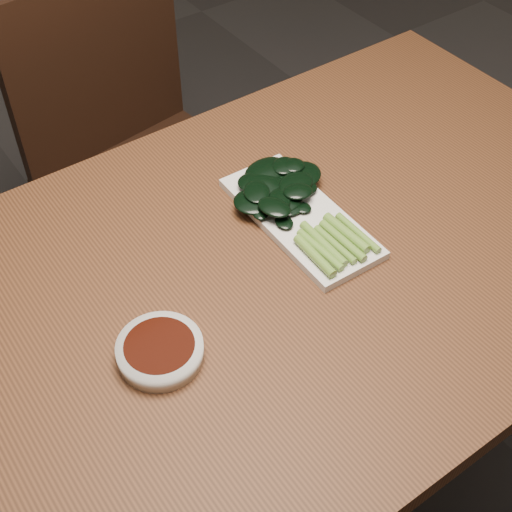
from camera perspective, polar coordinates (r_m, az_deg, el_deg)
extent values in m
plane|color=#2C2A2A|center=(1.72, 0.26, -18.37)|extent=(6.00, 6.00, 0.00)
cube|color=#4F2B16|center=(1.10, 0.39, -1.86)|extent=(1.40, 0.80, 0.04)
cylinder|color=#4F2B16|center=(1.86, 10.35, 5.33)|extent=(0.05, 0.05, 0.71)
cube|color=black|center=(1.73, -7.58, 5.37)|extent=(0.51, 0.51, 0.04)
cylinder|color=black|center=(1.70, -7.98, -6.54)|extent=(0.04, 0.04, 0.41)
cylinder|color=black|center=(1.86, 1.55, 0.01)|extent=(0.04, 0.04, 0.41)
cylinder|color=black|center=(1.94, -15.06, 0.35)|extent=(0.04, 0.04, 0.41)
cylinder|color=black|center=(2.08, -6.07, 5.69)|extent=(0.04, 0.04, 0.41)
cube|color=black|center=(1.73, -12.70, 14.58)|extent=(0.45, 0.09, 0.44)
cylinder|color=silver|center=(0.98, -7.67, -7.55)|extent=(0.12, 0.12, 0.03)
cylinder|color=#350D04|center=(0.97, -7.74, -7.13)|extent=(0.10, 0.10, 0.00)
cube|color=silver|center=(1.16, 3.53, 3.10)|extent=(0.13, 0.30, 0.01)
cylinder|color=olive|center=(1.08, 4.73, 0.00)|extent=(0.02, 0.09, 0.02)
cylinder|color=olive|center=(1.09, 5.15, 0.49)|extent=(0.02, 0.10, 0.01)
cylinder|color=olive|center=(1.10, 5.41, 0.98)|extent=(0.02, 0.11, 0.01)
cylinder|color=olive|center=(1.10, 6.35, 0.92)|extent=(0.01, 0.09, 0.01)
cylinder|color=olive|center=(1.11, 6.95, 1.22)|extent=(0.02, 0.10, 0.01)
cylinder|color=olive|center=(1.12, 7.24, 1.84)|extent=(0.02, 0.10, 0.02)
cylinder|color=olive|center=(1.13, 8.16, 1.85)|extent=(0.01, 0.10, 0.01)
ellipsoid|color=black|center=(1.20, 3.68, 5.56)|extent=(0.07, 0.07, 0.01)
ellipsoid|color=black|center=(1.22, 3.01, 7.29)|extent=(0.04, 0.04, 0.01)
ellipsoid|color=black|center=(1.22, 3.25, 6.55)|extent=(0.07, 0.06, 0.01)
ellipsoid|color=black|center=(1.16, -0.20, 4.39)|extent=(0.09, 0.09, 0.01)
ellipsoid|color=black|center=(1.14, 1.47, 3.92)|extent=(0.06, 0.07, 0.01)
ellipsoid|color=black|center=(1.17, 2.35, 4.77)|extent=(0.09, 0.10, 0.01)
ellipsoid|color=black|center=(1.22, 0.79, 6.82)|extent=(0.10, 0.08, 0.02)
ellipsoid|color=black|center=(1.15, 0.30, 3.80)|extent=(0.05, 0.06, 0.01)
ellipsoid|color=black|center=(1.22, 2.28, 7.25)|extent=(0.06, 0.06, 0.01)
ellipsoid|color=black|center=(1.19, 0.69, 5.66)|extent=(0.10, 0.11, 0.01)
ellipsoid|color=black|center=(1.16, 1.78, 4.36)|extent=(0.08, 0.08, 0.01)
ellipsoid|color=black|center=(1.22, 2.90, 6.69)|extent=(0.09, 0.09, 0.01)
ellipsoid|color=black|center=(1.17, 0.06, 5.17)|extent=(0.07, 0.07, 0.01)
ellipsoid|color=black|center=(1.21, 3.67, 6.51)|extent=(0.09, 0.09, 0.01)
ellipsoid|color=black|center=(1.17, 3.38, 5.18)|extent=(0.06, 0.06, 0.01)
ellipsoid|color=black|center=(1.19, 3.21, 5.84)|extent=(0.08, 0.07, 0.01)
ellipsoid|color=black|center=(1.19, 0.21, 5.91)|extent=(0.09, 0.09, 0.01)
ellipsoid|color=black|center=(1.18, 2.50, 5.02)|extent=(0.09, 0.07, 0.01)
ellipsoid|color=black|center=(1.16, 3.03, 3.93)|extent=(0.05, 0.04, 0.01)
ellipsoid|color=black|center=(1.16, 3.64, 3.93)|extent=(0.04, 0.04, 0.01)
ellipsoid|color=black|center=(1.15, 2.76, 3.67)|extent=(0.04, 0.03, 0.01)
ellipsoid|color=black|center=(1.13, 2.26, 2.74)|extent=(0.03, 0.04, 0.01)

